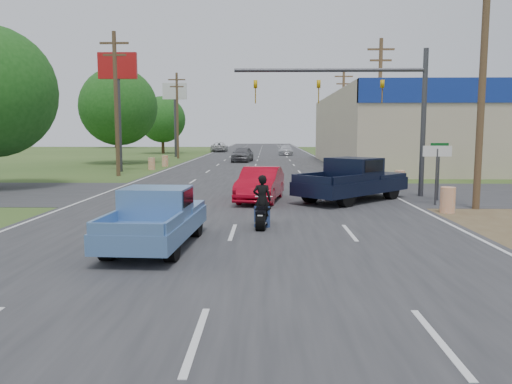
{
  "coord_description": "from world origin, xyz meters",
  "views": [
    {
      "loc": [
        1.05,
        -7.1,
        3.08
      ],
      "look_at": [
        0.73,
        7.76,
        1.3
      ],
      "focal_mm": 35.0,
      "sensor_mm": 36.0,
      "label": 1
    }
  ],
  "objects_px": {
    "red_convertible": "(260,184)",
    "distant_car_silver": "(286,150)",
    "rider": "(262,203)",
    "distant_car_grey": "(242,154)",
    "blue_pickup": "(157,217)",
    "motorcycle": "(262,215)",
    "navy_pickup": "(354,179)",
    "distant_car_white": "(219,147)"
  },
  "relations": [
    {
      "from": "red_convertible",
      "to": "distant_car_grey",
      "type": "xyz_separation_m",
      "value": [
        -2.27,
        30.12,
        0.04
      ]
    },
    {
      "from": "navy_pickup",
      "to": "distant_car_grey",
      "type": "relative_size",
      "value": 1.23
    },
    {
      "from": "distant_car_silver",
      "to": "navy_pickup",
      "type": "bearing_deg",
      "value": -88.44
    },
    {
      "from": "rider",
      "to": "navy_pickup",
      "type": "bearing_deg",
      "value": -117.6
    },
    {
      "from": "red_convertible",
      "to": "distant_car_white",
      "type": "distance_m",
      "value": 57.65
    },
    {
      "from": "navy_pickup",
      "to": "distant_car_white",
      "type": "bearing_deg",
      "value": 145.95
    },
    {
      "from": "distant_car_white",
      "to": "red_convertible",
      "type": "bearing_deg",
      "value": 95.82
    },
    {
      "from": "blue_pickup",
      "to": "distant_car_grey",
      "type": "bearing_deg",
      "value": 92.64
    },
    {
      "from": "rider",
      "to": "distant_car_white",
      "type": "xyz_separation_m",
      "value": [
        -7.4,
        63.47,
        -0.07
      ]
    },
    {
      "from": "rider",
      "to": "distant_car_white",
      "type": "bearing_deg",
      "value": -78.96
    },
    {
      "from": "distant_car_silver",
      "to": "motorcycle",
      "type": "bearing_deg",
      "value": -93.08
    },
    {
      "from": "red_convertible",
      "to": "distant_car_silver",
      "type": "height_order",
      "value": "red_convertible"
    },
    {
      "from": "red_convertible",
      "to": "motorcycle",
      "type": "bearing_deg",
      "value": -80.15
    },
    {
      "from": "red_convertible",
      "to": "distant_car_white",
      "type": "relative_size",
      "value": 0.86
    },
    {
      "from": "red_convertible",
      "to": "rider",
      "type": "xyz_separation_m",
      "value": [
        0.14,
        -6.28,
        0.06
      ]
    },
    {
      "from": "rider",
      "to": "distant_car_silver",
      "type": "height_order",
      "value": "rider"
    },
    {
      "from": "distant_car_silver",
      "to": "rider",
      "type": "bearing_deg",
      "value": -93.08
    },
    {
      "from": "motorcycle",
      "to": "rider",
      "type": "bearing_deg",
      "value": 90.0
    },
    {
      "from": "blue_pickup",
      "to": "distant_car_white",
      "type": "height_order",
      "value": "blue_pickup"
    },
    {
      "from": "rider",
      "to": "distant_car_grey",
      "type": "relative_size",
      "value": 0.35
    },
    {
      "from": "rider",
      "to": "distant_car_grey",
      "type": "xyz_separation_m",
      "value": [
        -2.4,
        36.4,
        -0.02
      ]
    },
    {
      "from": "rider",
      "to": "distant_car_white",
      "type": "distance_m",
      "value": 63.9
    },
    {
      "from": "motorcycle",
      "to": "distant_car_silver",
      "type": "distance_m",
      "value": 52.84
    },
    {
      "from": "motorcycle",
      "to": "navy_pickup",
      "type": "bearing_deg",
      "value": 62.52
    },
    {
      "from": "rider",
      "to": "red_convertible",
      "type": "bearing_deg",
      "value": -84.37
    },
    {
      "from": "rider",
      "to": "distant_car_silver",
      "type": "bearing_deg",
      "value": -88.58
    },
    {
      "from": "distant_car_silver",
      "to": "distant_car_white",
      "type": "relative_size",
      "value": 0.87
    },
    {
      "from": "rider",
      "to": "distant_car_silver",
      "type": "distance_m",
      "value": 52.8
    },
    {
      "from": "red_convertible",
      "to": "distant_car_white",
      "type": "bearing_deg",
      "value": 105.88
    },
    {
      "from": "motorcycle",
      "to": "blue_pickup",
      "type": "relative_size",
      "value": 0.38
    },
    {
      "from": "navy_pickup",
      "to": "distant_car_silver",
      "type": "height_order",
      "value": "navy_pickup"
    },
    {
      "from": "distant_car_grey",
      "to": "distant_car_white",
      "type": "xyz_separation_m",
      "value": [
        -5.0,
        27.07,
        -0.05
      ]
    },
    {
      "from": "blue_pickup",
      "to": "navy_pickup",
      "type": "xyz_separation_m",
      "value": [
        6.9,
        9.24,
        0.17
      ]
    },
    {
      "from": "blue_pickup",
      "to": "distant_car_white",
      "type": "xyz_separation_m",
      "value": [
        -4.59,
        66.18,
        -0.07
      ]
    },
    {
      "from": "rider",
      "to": "navy_pickup",
      "type": "xyz_separation_m",
      "value": [
        4.08,
        6.54,
        0.17
      ]
    },
    {
      "from": "rider",
      "to": "blue_pickup",
      "type": "xyz_separation_m",
      "value": [
        -2.81,
        -2.71,
        -0.0
      ]
    },
    {
      "from": "rider",
      "to": "distant_car_silver",
      "type": "xyz_separation_m",
      "value": [
        2.74,
        52.73,
        -0.14
      ]
    },
    {
      "from": "rider",
      "to": "blue_pickup",
      "type": "distance_m",
      "value": 3.91
    },
    {
      "from": "red_convertible",
      "to": "rider",
      "type": "height_order",
      "value": "rider"
    },
    {
      "from": "navy_pickup",
      "to": "distant_car_white",
      "type": "distance_m",
      "value": 58.08
    },
    {
      "from": "motorcycle",
      "to": "distant_car_grey",
      "type": "xyz_separation_m",
      "value": [
        -2.4,
        36.44,
        0.37
      ]
    },
    {
      "from": "motorcycle",
      "to": "navy_pickup",
      "type": "distance_m",
      "value": 7.76
    }
  ]
}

